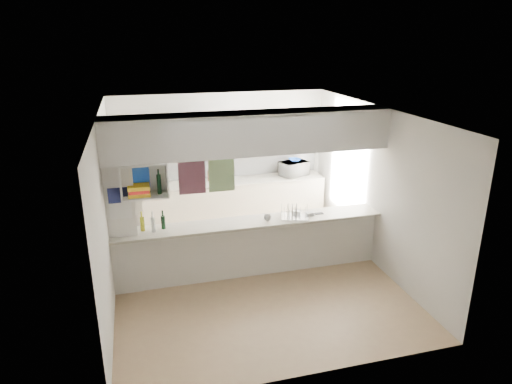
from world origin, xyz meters
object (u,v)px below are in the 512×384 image
object	(u,v)px
microwave	(294,169)
bowl	(295,160)
wine_bottles	(148,224)
dish_rack	(295,212)

from	to	relation	value
microwave	bowl	distance (m)	0.18
microwave	bowl	bearing A→B (deg)	-175.95
microwave	wine_bottles	world-z (taller)	wine_bottles
microwave	wine_bottles	bearing A→B (deg)	16.64
bowl	dish_rack	bearing A→B (deg)	-109.38
bowl	wine_bottles	distance (m)	3.67
microwave	dish_rack	distance (m)	2.25
microwave	bowl	size ratio (longest dim) A/B	2.27
bowl	dish_rack	distance (m)	2.27
dish_rack	wine_bottles	world-z (taller)	wine_bottles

